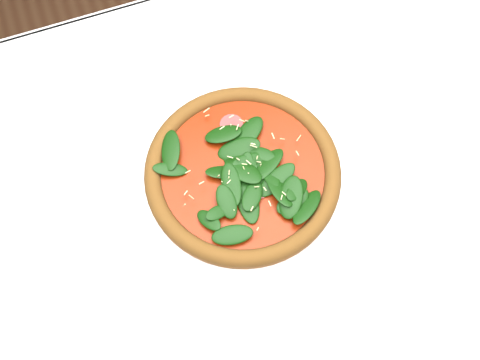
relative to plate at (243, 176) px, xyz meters
name	(u,v)px	position (x,y,z in m)	size (l,w,h in m)	color
ground	(253,299)	(0.02, -0.03, -0.76)	(6.00, 6.00, 0.00)	brown
dining_table	(263,215)	(0.02, -0.03, -0.11)	(1.21, 0.81, 0.75)	silver
plate	(243,176)	(0.00, 0.00, 0.00)	(0.32, 0.32, 0.01)	white
pizza	(243,170)	(0.00, 0.00, 0.02)	(0.35, 0.35, 0.04)	brown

